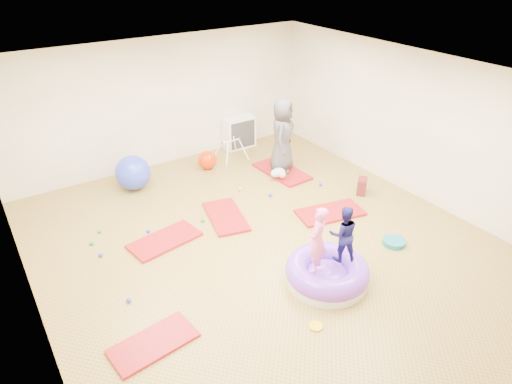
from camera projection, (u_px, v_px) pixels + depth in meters
room at (267, 171)px, 6.99m from camera, size 7.01×8.01×2.81m
gym_mat_front_left at (154, 343)px, 5.80m from camera, size 1.14×0.66×0.05m
gym_mat_mid_left at (165, 240)px, 7.77m from camera, size 1.27×0.78×0.05m
gym_mat_center_back at (226, 216)px, 8.44m from camera, size 0.86×1.30×0.05m
gym_mat_right at (330, 213)px, 8.55m from camera, size 1.34×0.87×0.05m
gym_mat_rear_right at (282, 171)px, 10.06m from camera, size 0.73×1.36×0.06m
inflatable_cushion at (327, 273)px, 6.81m from camera, size 1.26×1.26×0.40m
child_pink at (318, 237)px, 6.36m from camera, size 0.45×0.42×1.03m
child_navy at (344, 231)px, 6.61m from camera, size 0.55×0.51×0.89m
adult_caregiver at (282, 136)px, 9.71m from camera, size 0.92×0.90×1.60m
infant at (279, 173)px, 9.70m from camera, size 0.34×0.35×0.20m
ball_pit_balls at (202, 224)px, 8.19m from camera, size 4.67×2.39×0.07m
exercise_ball_blue at (133, 173)px, 9.27m from camera, size 0.71×0.71×0.71m
exercise_ball_orange at (207, 160)px, 10.15m from camera, size 0.41×0.41×0.41m
infant_play_gym at (231, 147)px, 10.50m from camera, size 0.64×0.60×0.49m
cube_shelf at (239, 132)px, 11.12m from camera, size 0.77×0.38×0.77m
balance_disc at (394, 242)px, 7.70m from camera, size 0.39×0.39×0.09m
backpack at (362, 186)px, 9.17m from camera, size 0.33×0.32×0.33m
yellow_toy at (316, 326)px, 6.06m from camera, size 0.19×0.19×0.03m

